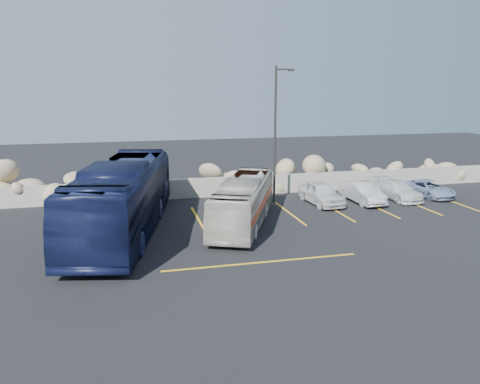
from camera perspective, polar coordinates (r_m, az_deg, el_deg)
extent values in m
plane|color=black|center=(18.93, 5.81, -8.49)|extent=(90.00, 90.00, 0.00)
cube|color=gray|center=(29.88, -1.88, 0.67)|extent=(60.00, 0.40, 1.20)
cube|color=yellow|center=(24.81, -5.12, -3.30)|extent=(0.12, 5.00, 0.01)
cube|color=yellow|center=(26.03, 6.06, -2.55)|extent=(0.12, 5.00, 0.01)
cube|color=yellow|center=(27.05, 11.45, -2.15)|extent=(0.12, 5.00, 0.01)
cube|color=yellow|center=(28.23, 16.23, -1.79)|extent=(0.12, 5.00, 0.01)
cube|color=yellow|center=(29.60, 20.60, -1.44)|extent=(0.12, 5.00, 0.01)
cube|color=yellow|center=(31.13, 24.56, -1.12)|extent=(0.12, 5.00, 0.01)
cube|color=yellow|center=(18.81, 2.70, -8.55)|extent=(8.00, 0.12, 0.01)
cylinder|color=#2E2C29|center=(27.60, 4.29, 6.80)|extent=(0.14, 0.14, 8.00)
cylinder|color=#2E2C29|center=(27.61, 5.34, 14.68)|extent=(0.90, 0.08, 0.08)
cube|color=#2E2C29|center=(27.76, 6.24, 14.54)|extent=(0.35, 0.18, 0.12)
imported|color=#BBB7A9|center=(23.49, 0.43, -1.17)|extent=(5.29, 8.61, 2.38)
imported|color=#101637|center=(22.69, -14.05, -0.67)|extent=(5.42, 12.69, 3.44)
imported|color=silver|center=(28.17, 9.84, -0.11)|extent=(1.79, 3.99, 1.33)
imported|color=silver|center=(29.04, 14.69, -0.08)|extent=(1.41, 3.72, 1.21)
imported|color=silver|center=(30.59, 18.59, 0.22)|extent=(1.82, 3.97, 1.13)
imported|color=#8093B6|center=(32.02, 22.03, 0.39)|extent=(1.99, 3.80, 1.02)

